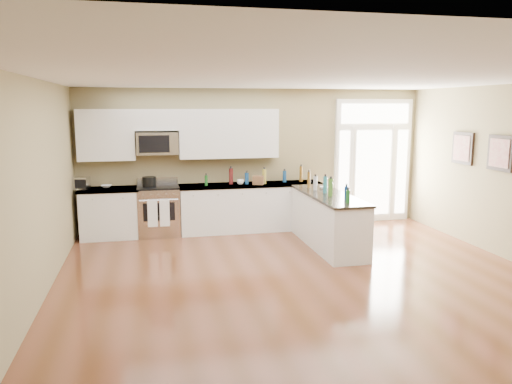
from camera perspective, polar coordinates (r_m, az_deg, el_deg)
ground at (r=6.69m, az=7.37°, el=-11.78°), size 8.00×8.00×0.00m
room_shell at (r=6.28m, az=7.71°, el=2.91°), size 8.00×8.00×8.00m
back_cabinet_left at (r=9.78m, az=-16.35°, el=-2.51°), size 1.10×0.66×0.94m
back_cabinet_right at (r=9.95m, az=-0.56°, el=-1.90°), size 2.85×0.66×0.94m
peninsula_cabinet at (r=8.88m, az=8.21°, el=-3.45°), size 0.69×2.32×0.94m
upper_cabinet_left at (r=9.73m, az=-16.77°, el=6.26°), size 1.04×0.33×0.95m
upper_cabinet_right at (r=9.83m, az=-3.14°, el=6.69°), size 1.94×0.33×0.95m
upper_cabinet_short at (r=9.69m, az=-11.31°, el=8.10°), size 0.82×0.33×0.40m
microwave at (r=9.68m, az=-11.23°, el=5.49°), size 0.78×0.41×0.42m
entry_door at (r=10.93m, az=13.19°, el=3.48°), size 1.70×0.10×2.60m
wall_art_near at (r=9.84m, az=22.53°, el=4.65°), size 0.05×0.58×0.58m
wall_art_far at (r=9.04m, az=26.13°, el=4.01°), size 0.05×0.58×0.58m
kitchen_range at (r=9.74m, az=-11.06°, el=-2.09°), size 0.79×0.69×1.08m
stockpot at (r=9.64m, az=-12.10°, el=1.20°), size 0.30×0.30×0.20m
toaster_oven at (r=9.71m, az=-19.35°, el=0.96°), size 0.32×0.28×0.23m
cardboard_box at (r=9.75m, az=0.26°, el=1.36°), size 0.25×0.21×0.17m
bowl_left at (r=9.81m, az=-16.73°, el=0.64°), size 0.22×0.22×0.05m
bowl_peninsula at (r=9.32m, az=7.78°, el=0.50°), size 0.18×0.18×0.05m
cup_counter at (r=9.74m, az=-1.80°, el=1.14°), size 0.15×0.15×0.10m
counter_bottles at (r=9.32m, az=3.88°, el=1.26°), size 2.14×2.43×0.31m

